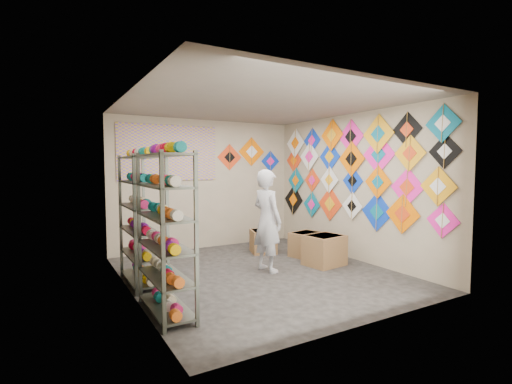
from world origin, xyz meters
TOP-DOWN VIEW (x-y plane):
  - ground at (0.00, 0.00)m, footprint 4.50×4.50m
  - room_walls at (0.00, 0.00)m, footprint 4.50×4.50m
  - shelf_rack_front at (-1.78, -0.85)m, footprint 0.40×1.10m
  - shelf_rack_back at (-1.78, 0.45)m, footprint 0.40×1.10m
  - string_spools at (-1.78, -0.20)m, footprint 0.12×2.36m
  - kite_wall_display at (1.98, 0.03)m, footprint 0.06×4.28m
  - back_wall_kites at (1.03, 2.24)m, footprint 1.58×0.02m
  - poster at (-0.80, 2.23)m, footprint 2.00×0.01m
  - shopkeeper at (0.18, 0.08)m, footprint 0.73×0.58m
  - carton_a at (1.24, -0.12)m, footprint 0.70×0.61m
  - carton_b at (1.35, 0.53)m, footprint 0.66×0.59m
  - carton_c at (0.80, 1.23)m, footprint 0.60×0.63m

SIDE VIEW (x-z plane):
  - ground at x=0.00m, z-range 0.00..0.00m
  - carton_c at x=0.80m, z-range 0.00..0.45m
  - carton_b at x=1.35m, z-range 0.00..0.46m
  - carton_a at x=1.24m, z-range 0.00..0.53m
  - shopkeeper at x=0.18m, z-range 0.00..1.68m
  - shelf_rack_front at x=-1.78m, z-range 0.00..1.90m
  - shelf_rack_back at x=-1.78m, z-range 0.00..1.90m
  - string_spools at x=-1.78m, z-range 0.99..1.11m
  - room_walls at x=0.00m, z-range -0.61..3.89m
  - kite_wall_display at x=1.98m, z-range 0.63..2.68m
  - back_wall_kites at x=1.03m, z-range 1.57..2.35m
  - poster at x=-0.80m, z-range 1.45..2.55m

